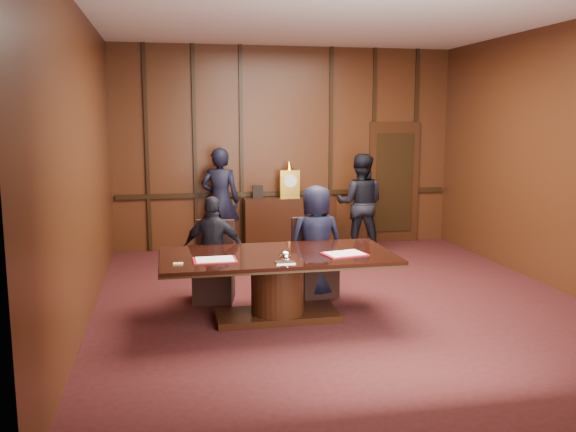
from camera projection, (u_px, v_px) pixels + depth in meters
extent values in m
plane|color=black|center=(341.00, 301.00, 7.62)|extent=(7.00, 7.00, 0.00)
plane|color=silver|center=(345.00, 11.00, 7.07)|extent=(7.00, 7.00, 0.00)
cube|color=black|center=(286.00, 148.00, 10.73)|extent=(6.00, 0.04, 3.50)
cube|color=black|center=(496.00, 198.00, 3.96)|extent=(6.00, 0.04, 3.50)
cube|color=black|center=(83.00, 165.00, 6.76)|extent=(0.04, 7.00, 3.50)
cube|color=black|center=(564.00, 158.00, 7.93)|extent=(0.04, 7.00, 3.50)
cube|color=black|center=(287.00, 193.00, 10.83)|extent=(5.90, 0.05, 0.08)
cube|color=black|center=(393.00, 183.00, 11.19)|extent=(0.95, 0.06, 2.20)
sphere|color=gold|center=(376.00, 186.00, 11.06)|extent=(0.08, 0.08, 0.08)
cube|color=black|center=(289.00, 223.00, 10.71)|extent=(1.60, 0.45, 0.90)
cube|color=black|center=(250.00, 248.00, 10.64)|extent=(0.12, 0.40, 0.06)
cube|color=black|center=(327.00, 245.00, 10.91)|extent=(0.12, 0.40, 0.06)
cube|color=gold|center=(289.00, 184.00, 10.60)|extent=(0.34, 0.18, 0.48)
cylinder|color=white|center=(290.00, 181.00, 10.49)|extent=(0.22, 0.03, 0.22)
cone|color=gold|center=(289.00, 165.00, 10.55)|extent=(0.14, 0.14, 0.16)
cube|color=black|center=(258.00, 192.00, 10.53)|extent=(0.18, 0.04, 0.22)
cube|color=orange|center=(317.00, 193.00, 10.74)|extent=(0.22, 0.12, 0.12)
cube|color=black|center=(277.00, 315.00, 6.96)|extent=(1.40, 0.60, 0.08)
cylinder|color=black|center=(277.00, 286.00, 6.90)|extent=(0.60, 0.60, 0.62)
cube|color=black|center=(277.00, 258.00, 6.85)|extent=(2.62, 1.32, 0.02)
cube|color=black|center=(277.00, 256.00, 6.85)|extent=(2.60, 1.30, 0.06)
cube|color=maroon|center=(215.00, 260.00, 6.51)|extent=(0.47, 0.34, 0.01)
cube|color=white|center=(215.00, 259.00, 6.51)|extent=(0.40, 0.29, 0.01)
cube|color=maroon|center=(344.00, 254.00, 6.80)|extent=(0.52, 0.42, 0.01)
cube|color=white|center=(344.00, 253.00, 6.80)|extent=(0.45, 0.36, 0.01)
cube|color=white|center=(285.00, 262.00, 6.41)|extent=(0.20, 0.14, 0.01)
ellipsoid|color=white|center=(285.00, 257.00, 6.40)|extent=(0.13, 0.13, 0.10)
cube|color=#D9C06A|center=(178.00, 264.00, 6.34)|extent=(0.11, 0.08, 0.01)
cube|color=black|center=(214.00, 283.00, 7.62)|extent=(0.57, 0.57, 0.46)
cube|color=black|center=(216.00, 241.00, 7.75)|extent=(0.48, 0.16, 0.55)
cylinder|color=black|center=(199.00, 297.00, 7.41)|extent=(0.04, 0.04, 0.23)
cylinder|color=black|center=(229.00, 286.00, 7.87)|extent=(0.04, 0.04, 0.23)
cube|color=black|center=(315.00, 277.00, 7.88)|extent=(0.55, 0.55, 0.46)
cube|color=black|center=(309.00, 237.00, 7.99)|extent=(0.48, 0.14, 0.55)
cylinder|color=black|center=(303.00, 291.00, 7.66)|extent=(0.04, 0.04, 0.23)
cylinder|color=black|center=(326.00, 281.00, 8.13)|extent=(0.04, 0.04, 0.23)
imported|color=black|center=(214.00, 250.00, 7.51)|extent=(0.84, 0.52, 1.33)
imported|color=black|center=(316.00, 241.00, 7.75)|extent=(0.73, 0.50, 1.44)
imported|color=black|center=(220.00, 201.00, 10.24)|extent=(0.74, 0.59, 1.79)
imported|color=black|center=(360.00, 204.00, 10.26)|extent=(0.99, 0.88, 1.69)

